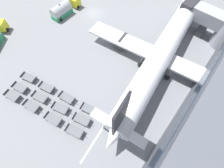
{
  "coord_description": "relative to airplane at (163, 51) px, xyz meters",
  "views": [
    {
      "loc": [
        26.14,
        -24.33,
        26.23
      ],
      "look_at": [
        17.66,
        -13.91,
        1.06
      ],
      "focal_mm": 24.0,
      "sensor_mm": 36.0,
      "label": 1
    }
  ],
  "objects": [
    {
      "name": "baggage_dolly_row_near_col_c",
      "position": [
        -7.74,
        -22.66,
        -2.83
      ],
      "size": [
        3.86,
        1.97,
        0.92
      ],
      "color": "slate",
      "rests_on": "ground_plane"
    },
    {
      "name": "stand_guidance_stripe",
      "position": [
        -1.41,
        -8.83,
        -3.3
      ],
      "size": [
        4.37,
        31.61,
        0.01
      ],
      "color": "white",
      "rests_on": "ground_plane"
    },
    {
      "name": "baggage_dolly_row_near_col_d",
      "position": [
        -3.39,
        -21.78,
        -2.83
      ],
      "size": [
        3.85,
        2.13,
        0.92
      ],
      "color": "slate",
      "rests_on": "ground_plane"
    },
    {
      "name": "baggage_dolly_row_mid_b_col_a",
      "position": [
        -17.97,
        -20.26,
        -2.83
      ],
      "size": [
        3.85,
        2.17,
        0.92
      ],
      "color": "slate",
      "rests_on": "ground_plane"
    },
    {
      "name": "baggage_dolly_row_mid_b_col_b",
      "position": [
        -13.45,
        -19.41,
        -2.83
      ],
      "size": [
        3.86,
        2.07,
        0.92
      ],
      "color": "slate",
      "rests_on": "ground_plane"
    },
    {
      "name": "baggage_dolly_row_mid_b_col_c",
      "position": [
        -8.86,
        -18.45,
        -2.83
      ],
      "size": [
        3.86,
        1.91,
        0.92
      ],
      "color": "slate",
      "rests_on": "ground_plane"
    },
    {
      "name": "baggage_dolly_row_near_col_a",
      "position": [
        -17.03,
        -24.62,
        -2.83
      ],
      "size": [
        3.86,
        2.02,
        0.92
      ],
      "color": "slate",
      "rests_on": "ground_plane"
    },
    {
      "name": "baggage_dolly_row_mid_a_col_d",
      "position": [
        -3.86,
        -19.63,
        -2.83
      ],
      "size": [
        3.85,
        2.14,
        0.92
      ],
      "color": "slate",
      "rests_on": "ground_plane"
    },
    {
      "name": "airplane",
      "position": [
        0.0,
        0.0,
        0.0
      ],
      "size": [
        32.65,
        42.25,
        13.51
      ],
      "color": "white",
      "rests_on": "ground_plane"
    },
    {
      "name": "baggage_dolly_row_mid_a_col_c",
      "position": [
        -8.27,
        -20.56,
        -2.83
      ],
      "size": [
        3.85,
        2.18,
        0.92
      ],
      "color": "slate",
      "rests_on": "ground_plane"
    },
    {
      "name": "baggage_dolly_row_near_col_b",
      "position": [
        -12.61,
        -23.6,
        -2.83
      ],
      "size": [
        3.86,
        1.96,
        0.92
      ],
      "color": "slate",
      "rests_on": "ground_plane"
    },
    {
      "name": "baggage_dolly_row_mid_a_col_a",
      "position": [
        -17.4,
        -22.71,
        -2.83
      ],
      "size": [
        3.86,
        2.05,
        0.92
      ],
      "color": "slate",
      "rests_on": "ground_plane"
    },
    {
      "name": "baggage_dolly_row_mid_b_col_d",
      "position": [
        -4.12,
        -17.45,
        -2.83
      ],
      "size": [
        3.86,
        2.11,
        0.92
      ],
      "color": "slate",
      "rests_on": "ground_plane"
    },
    {
      "name": "jet_bridge",
      "position": [
        5.2,
        13.42,
        0.33
      ],
      "size": [
        13.92,
        5.47,
        6.24
      ],
      "color": "#A8AAB2",
      "rests_on": "ground_plane"
    },
    {
      "name": "ground_plane",
      "position": [
        -21.66,
        2.79,
        -3.31
      ],
      "size": [
        500.0,
        500.0,
        0.0
      ],
      "primitive_type": "plane",
      "color": "gray"
    },
    {
      "name": "baggage_dolly_row_mid_a_col_b",
      "position": [
        -12.82,
        -21.52,
        -2.83
      ],
      "size": [
        3.86,
        2.04,
        0.92
      ],
      "color": "slate",
      "rests_on": "ground_plane"
    },
    {
      "name": "fuel_tanker_primary",
      "position": [
        -27.25,
        -2.17,
        -1.93
      ],
      "size": [
        3.23,
        8.79,
        3.28
      ],
      "color": "yellow",
      "rests_on": "ground_plane"
    }
  ]
}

